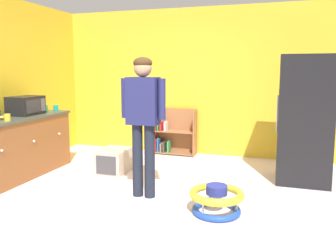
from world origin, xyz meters
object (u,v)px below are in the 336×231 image
at_px(kitchen_counter, 16,147).
at_px(teal_cup, 56,108).
at_px(baby_walker, 217,199).
at_px(banana_bunch, 3,117).
at_px(refrigerator, 304,119).
at_px(amber_bottle, 35,106).
at_px(yellow_cup, 7,117).
at_px(microwave, 26,105).
at_px(bookshelf, 172,135).
at_px(standing_person, 143,113).
at_px(green_cup, 45,108).
at_px(pet_carrier, 114,161).

height_order(kitchen_counter, teal_cup, teal_cup).
height_order(baby_walker, banana_bunch, banana_bunch).
relative_size(refrigerator, amber_bottle, 7.24).
height_order(kitchen_counter, yellow_cup, yellow_cup).
xyz_separation_m(refrigerator, amber_bottle, (-4.12, -0.47, 0.11)).
xyz_separation_m(microwave, amber_bottle, (-0.12, 0.35, -0.04)).
distance_m(bookshelf, banana_bunch, 2.94).
height_order(standing_person, microwave, standing_person).
height_order(amber_bottle, yellow_cup, amber_bottle).
bearing_deg(amber_bottle, refrigerator, 6.46).
height_order(refrigerator, green_cup, refrigerator).
bearing_deg(teal_cup, microwave, -104.55).
bearing_deg(standing_person, refrigerator, 32.41).
relative_size(pet_carrier, microwave, 1.15).
xyz_separation_m(pet_carrier, microwave, (-1.25, -0.41, 0.86)).
xyz_separation_m(kitchen_counter, standing_person, (2.07, -0.16, 0.60)).
distance_m(standing_person, green_cup, 2.31).
relative_size(banana_bunch, amber_bottle, 0.63).
bearing_deg(baby_walker, microwave, 168.03).
height_order(baby_walker, teal_cup, teal_cup).
distance_m(bookshelf, teal_cup, 2.14).
xyz_separation_m(refrigerator, standing_person, (-1.93, -1.22, 0.16)).
height_order(microwave, amber_bottle, microwave).
xyz_separation_m(baby_walker, pet_carrier, (-1.77, 1.05, 0.02)).
relative_size(standing_person, microwave, 3.60).
xyz_separation_m(microwave, banana_bunch, (0.03, -0.49, -0.11)).
bearing_deg(teal_cup, bookshelf, 37.88).
bearing_deg(yellow_cup, green_cup, 102.75).
height_order(yellow_cup, teal_cup, same).
bearing_deg(amber_bottle, baby_walker, -17.54).
bearing_deg(bookshelf, microwave, -134.39).
bearing_deg(standing_person, teal_cup, 153.97).
height_order(refrigerator, amber_bottle, refrigerator).
bearing_deg(refrigerator, pet_carrier, -171.45).
bearing_deg(green_cup, banana_bunch, -85.70).
bearing_deg(amber_bottle, standing_person, -19.02).
bearing_deg(bookshelf, teal_cup, -142.12).
bearing_deg(green_cup, baby_walker, -20.59).
relative_size(baby_walker, pet_carrier, 1.09).
bearing_deg(baby_walker, amber_bottle, 162.46).
relative_size(refrigerator, yellow_cup, 18.74).
relative_size(bookshelf, amber_bottle, 3.46).
relative_size(baby_walker, yellow_cup, 6.36).
relative_size(bookshelf, yellow_cup, 8.95).
bearing_deg(amber_bottle, green_cup, 63.28).
distance_m(bookshelf, standing_person, 2.33).
relative_size(bookshelf, green_cup, 8.95).
height_order(kitchen_counter, standing_person, standing_person).
relative_size(refrigerator, bookshelf, 2.09).
bearing_deg(banana_bunch, green_cup, 94.30).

